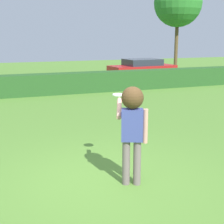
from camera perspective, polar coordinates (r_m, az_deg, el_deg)
ground_plane at (r=6.41m, az=-1.02°, el=-11.64°), size 60.00×60.00×0.00m
person at (r=5.87m, az=3.48°, el=-1.49°), size 0.53×0.85×1.82m
frisbee at (r=6.69m, az=1.14°, el=2.99°), size 0.24×0.24×0.03m
hedge_row at (r=15.63m, az=-13.46°, el=4.55°), size 24.17×0.90×0.96m
parked_car_red at (r=21.24m, az=5.23°, el=7.56°), size 4.32×2.07×1.25m
oak_tree at (r=24.56m, az=11.28°, el=17.92°), size 3.32×3.32×6.57m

